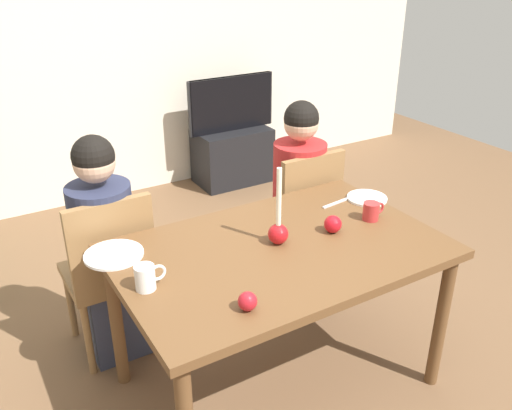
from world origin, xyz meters
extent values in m
plane|color=brown|center=(0.00, 0.00, 0.00)|extent=(7.68, 7.68, 0.00)
cube|color=beige|center=(0.00, 2.60, 1.30)|extent=(6.40, 0.10, 2.60)
cube|color=brown|center=(0.00, 0.00, 0.73)|extent=(1.40, 0.90, 0.04)
cylinder|color=brown|center=(0.64, -0.39, 0.35)|extent=(0.06, 0.06, 0.71)
cylinder|color=brown|center=(-0.64, 0.39, 0.35)|extent=(0.06, 0.06, 0.71)
cylinder|color=brown|center=(0.64, 0.39, 0.35)|extent=(0.06, 0.06, 0.71)
cube|color=olive|center=(-0.58, 0.69, 0.43)|extent=(0.40, 0.40, 0.04)
cube|color=olive|center=(-0.58, 0.51, 0.68)|extent=(0.40, 0.04, 0.45)
cylinder|color=olive|center=(-0.41, 0.86, 0.21)|extent=(0.04, 0.04, 0.41)
cylinder|color=olive|center=(-0.75, 0.86, 0.21)|extent=(0.04, 0.04, 0.41)
cylinder|color=olive|center=(-0.41, 0.52, 0.21)|extent=(0.04, 0.04, 0.41)
cylinder|color=olive|center=(-0.75, 0.52, 0.21)|extent=(0.04, 0.04, 0.41)
cube|color=olive|center=(0.55, 0.69, 0.43)|extent=(0.40, 0.40, 0.04)
cube|color=olive|center=(0.55, 0.51, 0.68)|extent=(0.40, 0.04, 0.45)
cylinder|color=olive|center=(0.72, 0.86, 0.21)|extent=(0.04, 0.04, 0.41)
cylinder|color=olive|center=(0.38, 0.86, 0.21)|extent=(0.04, 0.04, 0.41)
cylinder|color=olive|center=(0.72, 0.52, 0.21)|extent=(0.04, 0.04, 0.41)
cylinder|color=olive|center=(0.38, 0.52, 0.21)|extent=(0.04, 0.04, 0.41)
cube|color=#33384C|center=(-0.58, 0.64, 0.23)|extent=(0.28, 0.28, 0.45)
cylinder|color=#282D47|center=(-0.58, 0.64, 0.69)|extent=(0.30, 0.30, 0.48)
sphere|color=tan|center=(-0.58, 0.64, 1.04)|extent=(0.19, 0.19, 0.19)
sphere|color=black|center=(-0.58, 0.64, 1.07)|extent=(0.19, 0.19, 0.19)
cube|color=#33384C|center=(0.55, 0.64, 0.23)|extent=(0.28, 0.28, 0.45)
cylinder|color=#AD2323|center=(0.55, 0.64, 0.69)|extent=(0.30, 0.30, 0.48)
sphere|color=tan|center=(0.55, 0.64, 1.04)|extent=(0.19, 0.19, 0.19)
sphere|color=black|center=(0.55, 0.64, 1.07)|extent=(0.19, 0.19, 0.19)
cube|color=black|center=(1.02, 2.30, 0.24)|extent=(0.64, 0.40, 0.48)
cube|color=black|center=(1.02, 2.30, 0.71)|extent=(0.79, 0.04, 0.46)
cube|color=black|center=(1.02, 2.30, 0.71)|extent=(0.76, 0.05, 0.46)
sphere|color=red|center=(0.01, 0.04, 0.80)|extent=(0.09, 0.09, 0.09)
cylinder|color=#EFE5C6|center=(0.01, 0.04, 0.97)|extent=(0.02, 0.02, 0.26)
cylinder|color=white|center=(-0.63, 0.30, 0.76)|extent=(0.25, 0.25, 0.01)
cylinder|color=white|center=(0.65, 0.18, 0.76)|extent=(0.20, 0.20, 0.01)
cylinder|color=white|center=(-0.61, 0.00, 0.80)|extent=(0.08, 0.08, 0.10)
torus|color=white|center=(-0.56, 0.00, 0.80)|extent=(0.07, 0.01, 0.07)
cylinder|color=#B72D2D|center=(0.51, 0.00, 0.79)|extent=(0.08, 0.08, 0.09)
torus|color=#B72D2D|center=(0.56, 0.00, 0.80)|extent=(0.06, 0.01, 0.06)
cube|color=silver|center=(0.48, 0.22, 0.75)|extent=(0.18, 0.04, 0.01)
sphere|color=red|center=(0.28, -0.01, 0.79)|extent=(0.08, 0.08, 0.08)
sphere|color=#B31923|center=(-0.34, -0.31, 0.79)|extent=(0.07, 0.07, 0.07)
camera|label=1|loc=(-1.14, -1.69, 1.93)|focal=38.20mm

